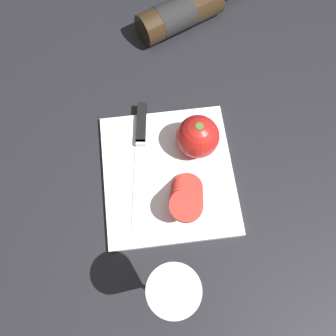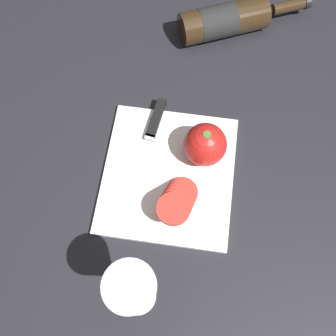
{
  "view_description": "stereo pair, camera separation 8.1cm",
  "coord_description": "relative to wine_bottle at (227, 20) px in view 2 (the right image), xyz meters",
  "views": [
    {
      "loc": [
        -0.32,
        0.04,
        0.79
      ],
      "look_at": [
        -0.02,
        0.0,
        0.04
      ],
      "focal_mm": 42.0,
      "sensor_mm": 36.0,
      "label": 1
    },
    {
      "loc": [
        -0.32,
        -0.04,
        0.79
      ],
      "look_at": [
        -0.02,
        0.0,
        0.04
      ],
      "focal_mm": 42.0,
      "sensor_mm": 36.0,
      "label": 2
    }
  ],
  "objects": [
    {
      "name": "ground_plane",
      "position": [
        -0.39,
        0.09,
        -0.04
      ],
      "size": [
        3.0,
        3.0,
        0.0
      ],
      "primitive_type": "plane",
      "color": "black"
    },
    {
      "name": "cutting_board",
      "position": [
        -0.41,
        0.09,
        -0.03
      ],
      "size": [
        0.3,
        0.28,
        0.01
      ],
      "color": "white",
      "rests_on": "ground_plane"
    },
    {
      "name": "wine_bottle",
      "position": [
        0.0,
        0.0,
        0.0
      ],
      "size": [
        0.19,
        0.33,
        0.08
      ],
      "color": "#332314",
      "rests_on": "ground_plane"
    },
    {
      "name": "wine_glass",
      "position": [
        -0.66,
        0.11,
        0.09
      ],
      "size": [
        0.08,
        0.08,
        0.19
      ],
      "color": "silver",
      "rests_on": "ground_plane"
    },
    {
      "name": "whole_tomato",
      "position": [
        -0.35,
        0.02,
        0.02
      ],
      "size": [
        0.09,
        0.09,
        0.09
      ],
      "color": "red",
      "rests_on": "cutting_board"
    },
    {
      "name": "knife",
      "position": [
        -0.32,
        0.14,
        -0.02
      ],
      "size": [
        0.29,
        0.06,
        0.01
      ],
      "rotation": [
        0.0,
        0.0,
        3.01
      ],
      "color": "silver",
      "rests_on": "cutting_board"
    },
    {
      "name": "tomato_slice_stack_near",
      "position": [
        -0.48,
        0.06,
        0.0
      ],
      "size": [
        0.12,
        0.08,
        0.06
      ],
      "color": "red",
      "rests_on": "cutting_board"
    }
  ]
}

